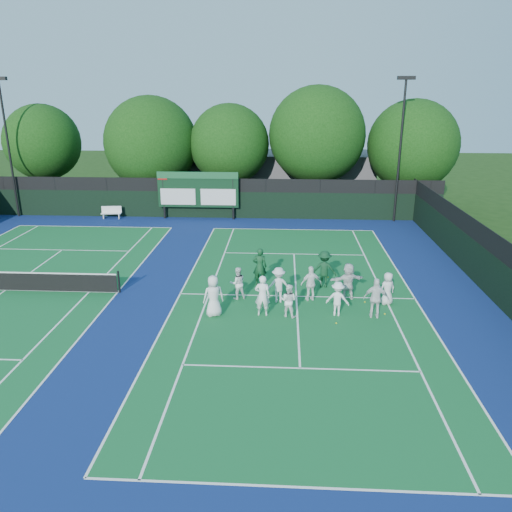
# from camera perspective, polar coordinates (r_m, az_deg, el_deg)

# --- Properties ---
(ground) EXTENTS (120.00, 120.00, 0.00)m
(ground) POSITION_cam_1_polar(r_m,az_deg,el_deg) (22.57, 4.67, -5.62)
(ground) COLOR #19360E
(ground) RESTS_ON ground
(court_apron) EXTENTS (34.00, 32.00, 0.01)m
(court_apron) POSITION_cam_1_polar(r_m,az_deg,el_deg) (24.07, -9.85, -4.26)
(court_apron) COLOR navy
(court_apron) RESTS_ON ground
(near_court) EXTENTS (11.05, 23.85, 0.01)m
(near_court) POSITION_cam_1_polar(r_m,az_deg,el_deg) (23.48, 4.62, -4.61)
(near_court) COLOR #135E2B
(near_court) RESTS_ON ground
(left_court) EXTENTS (11.05, 23.85, 0.01)m
(left_court) POSITION_cam_1_polar(r_m,az_deg,el_deg) (26.99, -26.68, -3.49)
(left_court) COLOR #135E2B
(left_court) RESTS_ON ground
(back_fence) EXTENTS (34.00, 0.08, 3.00)m
(back_fence) POSITION_cam_1_polar(r_m,az_deg,el_deg) (37.82, -4.99, 6.38)
(back_fence) COLOR black
(back_fence) RESTS_ON ground
(divider_fence_right) EXTENTS (0.08, 32.00, 3.00)m
(divider_fence_right) POSITION_cam_1_polar(r_m,az_deg,el_deg) (24.94, 25.86, -1.76)
(divider_fence_right) COLOR black
(divider_fence_right) RESTS_ON ground
(scoreboard) EXTENTS (6.00, 0.21, 3.55)m
(scoreboard) POSITION_cam_1_polar(r_m,az_deg,el_deg) (37.41, -6.66, 7.49)
(scoreboard) COLOR black
(scoreboard) RESTS_ON ground
(clubhouse) EXTENTS (18.00, 6.00, 4.00)m
(clubhouse) POSITION_cam_1_polar(r_m,az_deg,el_deg) (45.21, 1.50, 9.23)
(clubhouse) COLOR #515156
(clubhouse) RESTS_ON ground
(light_pole_left) EXTENTS (1.20, 0.30, 10.12)m
(light_pole_left) POSITION_cam_1_polar(r_m,az_deg,el_deg) (41.72, -26.64, 12.54)
(light_pole_left) COLOR black
(light_pole_left) RESTS_ON ground
(light_pole_right) EXTENTS (1.20, 0.30, 10.12)m
(light_pole_right) POSITION_cam_1_polar(r_m,az_deg,el_deg) (37.34, 16.29, 13.26)
(light_pole_right) COLOR black
(light_pole_right) RESTS_ON ground
(tennis_net) EXTENTS (11.30, 0.10, 1.10)m
(tennis_net) POSITION_cam_1_polar(r_m,az_deg,el_deg) (26.83, -26.82, -2.53)
(tennis_net) COLOR black
(tennis_net) RESTS_ON ground
(bench) EXTENTS (1.51, 0.58, 0.93)m
(bench) POSITION_cam_1_polar(r_m,az_deg,el_deg) (39.20, -16.19, 4.86)
(bench) COLOR white
(bench) RESTS_ON ground
(tree_a) EXTENTS (6.04, 6.04, 8.24)m
(tree_a) POSITION_cam_1_polar(r_m,az_deg,el_deg) (44.83, -22.97, 11.69)
(tree_a) COLOR #311E0D
(tree_a) RESTS_ON ground
(tree_b) EXTENTS (7.40, 7.40, 8.89)m
(tree_b) POSITION_cam_1_polar(r_m,az_deg,el_deg) (41.76, -11.66, 12.27)
(tree_b) COLOR #311E0D
(tree_b) RESTS_ON ground
(tree_c) EXTENTS (6.29, 6.29, 8.30)m
(tree_c) POSITION_cam_1_polar(r_m,az_deg,el_deg) (40.63, -2.82, 12.43)
(tree_c) COLOR #311E0D
(tree_c) RESTS_ON ground
(tree_d) EXTENTS (7.54, 7.54, 9.66)m
(tree_d) POSITION_cam_1_polar(r_m,az_deg,el_deg) (40.44, 7.19, 13.29)
(tree_d) COLOR #311E0D
(tree_d) RESTS_ON ground
(tree_e) EXTENTS (7.02, 7.02, 8.66)m
(tree_e) POSITION_cam_1_polar(r_m,az_deg,el_deg) (41.67, 17.64, 11.74)
(tree_e) COLOR #311E0D
(tree_e) RESTS_ON ground
(tennis_ball_1) EXTENTS (0.07, 0.07, 0.07)m
(tennis_ball_1) POSITION_cam_1_polar(r_m,az_deg,el_deg) (23.27, 12.34, -5.16)
(tennis_ball_1) COLOR gold
(tennis_ball_1) RESTS_ON ground
(tennis_ball_2) EXTENTS (0.07, 0.07, 0.07)m
(tennis_ball_2) POSITION_cam_1_polar(r_m,az_deg,el_deg) (21.02, 9.16, -7.58)
(tennis_ball_2) COLOR gold
(tennis_ball_2) RESTS_ON ground
(tennis_ball_4) EXTENTS (0.07, 0.07, 0.07)m
(tennis_ball_4) POSITION_cam_1_polar(r_m,az_deg,el_deg) (25.95, 8.24, -2.41)
(tennis_ball_4) COLOR gold
(tennis_ball_4) RESTS_ON ground
(tennis_ball_5) EXTENTS (0.07, 0.07, 0.07)m
(tennis_ball_5) POSITION_cam_1_polar(r_m,az_deg,el_deg) (22.27, 14.51, -6.42)
(tennis_ball_5) COLOR gold
(tennis_ball_5) RESTS_ON ground
(player_front_0) EXTENTS (1.03, 0.85, 1.82)m
(player_front_0) POSITION_cam_1_polar(r_m,az_deg,el_deg) (21.21, -4.88, -4.57)
(player_front_0) COLOR silver
(player_front_0) RESTS_ON ground
(player_front_1) EXTENTS (0.67, 0.44, 1.81)m
(player_front_1) POSITION_cam_1_polar(r_m,az_deg,el_deg) (21.18, 0.74, -4.55)
(player_front_1) COLOR white
(player_front_1) RESTS_ON ground
(player_front_2) EXTENTS (0.85, 0.76, 1.45)m
(player_front_2) POSITION_cam_1_polar(r_m,az_deg,el_deg) (21.19, 3.74, -5.09)
(player_front_2) COLOR white
(player_front_2) RESTS_ON ground
(player_front_3) EXTENTS (1.08, 0.77, 1.52)m
(player_front_3) POSITION_cam_1_polar(r_m,az_deg,el_deg) (21.51, 9.31, -4.85)
(player_front_3) COLOR white
(player_front_3) RESTS_ON ground
(player_front_4) EXTENTS (1.08, 0.56, 1.76)m
(player_front_4) POSITION_cam_1_polar(r_m,az_deg,el_deg) (21.56, 13.55, -4.73)
(player_front_4) COLOR silver
(player_front_4) RESTS_ON ground
(player_back_0) EXTENTS (0.89, 0.79, 1.53)m
(player_back_0) POSITION_cam_1_polar(r_m,az_deg,el_deg) (22.92, -2.11, -3.12)
(player_back_0) COLOR white
(player_back_0) RESTS_ON ground
(player_back_1) EXTENTS (1.14, 0.75, 1.66)m
(player_back_1) POSITION_cam_1_polar(r_m,az_deg,el_deg) (22.55, 2.59, -3.32)
(player_back_1) COLOR silver
(player_back_1) RESTS_ON ground
(player_back_2) EXTENTS (1.04, 0.67, 1.64)m
(player_back_2) POSITION_cam_1_polar(r_m,az_deg,el_deg) (22.83, 6.30, -3.14)
(player_back_2) COLOR white
(player_back_2) RESTS_ON ground
(player_back_3) EXTENTS (1.70, 0.96, 1.75)m
(player_back_3) POSITION_cam_1_polar(r_m,az_deg,el_deg) (23.20, 10.48, -2.86)
(player_back_3) COLOR silver
(player_back_3) RESTS_ON ground
(player_back_4) EXTENTS (0.86, 0.72, 1.51)m
(player_back_4) POSITION_cam_1_polar(r_m,az_deg,el_deg) (23.07, 14.80, -3.62)
(player_back_4) COLOR silver
(player_back_4) RESTS_ON ground
(coach_left) EXTENTS (0.70, 0.47, 1.90)m
(coach_left) POSITION_cam_1_polar(r_m,az_deg,el_deg) (24.47, 0.43, -1.22)
(coach_left) COLOR #103C1E
(coach_left) RESTS_ON ground
(coach_right) EXTENTS (1.25, 0.80, 1.84)m
(coach_right) POSITION_cam_1_polar(r_m,az_deg,el_deg) (24.44, 7.80, -1.49)
(coach_right) COLOR #0F371D
(coach_right) RESTS_ON ground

